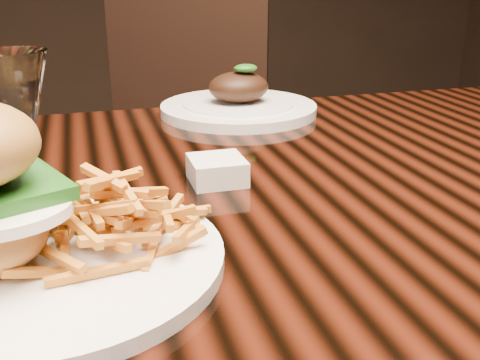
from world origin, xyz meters
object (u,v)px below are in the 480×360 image
object	(u,v)px
burger_plate	(40,216)
chair_far	(182,144)
wine_glass	(16,104)
far_dish	(239,104)
dining_table	(224,244)

from	to	relation	value
burger_plate	chair_far	distance (m)	1.11
wine_glass	far_dish	distance (m)	0.56
chair_far	dining_table	bearing A→B (deg)	-73.13
burger_plate	far_dish	distance (m)	0.61
dining_table	chair_far	xyz separation A→B (m)	(0.10, 0.88, -0.13)
wine_glass	far_dish	size ratio (longest dim) A/B	0.64
dining_table	burger_plate	size ratio (longest dim) A/B	5.22
dining_table	chair_far	world-z (taller)	chair_far
wine_glass	far_dish	world-z (taller)	wine_glass
dining_table	burger_plate	xyz separation A→B (m)	(-0.20, -0.15, 0.13)
burger_plate	chair_far	bearing A→B (deg)	63.12
burger_plate	wine_glass	bearing A→B (deg)	90.13
burger_plate	wine_glass	xyz separation A→B (m)	(-0.02, 0.08, 0.08)
far_dish	burger_plate	bearing A→B (deg)	-122.47
far_dish	chair_far	size ratio (longest dim) A/B	0.30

